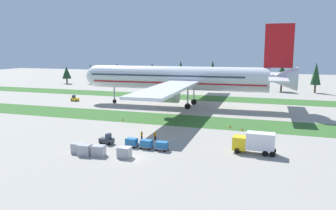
{
  "coord_description": "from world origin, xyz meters",
  "views": [
    {
      "loc": [
        21.97,
        -47.03,
        17.14
      ],
      "look_at": [
        -2.89,
        27.54,
        4.0
      ],
      "focal_mm": 36.08,
      "sensor_mm": 36.0,
      "label": 1
    }
  ],
  "objects_px": {
    "ground_crew_loader": "(142,135)",
    "airliner": "(183,78)",
    "pushback_tractor": "(75,99)",
    "uld_container_0": "(85,150)",
    "cargo_dolly_second": "(146,144)",
    "taxiway_marker_2": "(230,126)",
    "cargo_dolly_lead": "(132,142)",
    "uld_container_3": "(99,151)",
    "cargo_dolly_third": "(162,145)",
    "ground_crew_marshaller": "(155,135)",
    "uld_container_2": "(124,152)",
    "taxiway_marker_1": "(123,119)",
    "baggage_tug": "(107,140)",
    "catering_truck": "(255,142)",
    "uld_container_1": "(78,148)",
    "taxiway_marker_0": "(242,129)"
  },
  "relations": [
    {
      "from": "ground_crew_marshaller",
      "to": "taxiway_marker_1",
      "type": "distance_m",
      "value": 19.78
    },
    {
      "from": "cargo_dolly_third",
      "to": "pushback_tractor",
      "type": "relative_size",
      "value": 0.86
    },
    {
      "from": "baggage_tug",
      "to": "ground_crew_loader",
      "type": "xyz_separation_m",
      "value": [
        4.98,
        4.44,
        0.13
      ]
    },
    {
      "from": "pushback_tractor",
      "to": "taxiway_marker_1",
      "type": "height_order",
      "value": "pushback_tractor"
    },
    {
      "from": "ground_crew_loader",
      "to": "uld_container_2",
      "type": "distance_m",
      "value": 10.54
    },
    {
      "from": "catering_truck",
      "to": "uld_container_1",
      "type": "relative_size",
      "value": 3.52
    },
    {
      "from": "cargo_dolly_third",
      "to": "ground_crew_marshaller",
      "type": "bearing_deg",
      "value": 33.34
    },
    {
      "from": "cargo_dolly_second",
      "to": "uld_container_0",
      "type": "distance_m",
      "value": 10.44
    },
    {
      "from": "cargo_dolly_third",
      "to": "ground_crew_loader",
      "type": "xyz_separation_m",
      "value": [
        -5.83,
        5.02,
        0.03
      ]
    },
    {
      "from": "cargo_dolly_second",
      "to": "uld_container_1",
      "type": "height_order",
      "value": "uld_container_1"
    },
    {
      "from": "cargo_dolly_second",
      "to": "taxiway_marker_2",
      "type": "distance_m",
      "value": 23.29
    },
    {
      "from": "catering_truck",
      "to": "uld_container_1",
      "type": "bearing_deg",
      "value": 109.75
    },
    {
      "from": "cargo_dolly_second",
      "to": "taxiway_marker_1",
      "type": "xyz_separation_m",
      "value": [
        -14.28,
        19.97,
        -0.63
      ]
    },
    {
      "from": "ground_crew_loader",
      "to": "taxiway_marker_1",
      "type": "bearing_deg",
      "value": -127.46
    },
    {
      "from": "cargo_dolly_second",
      "to": "uld_container_1",
      "type": "relative_size",
      "value": 1.14
    },
    {
      "from": "cargo_dolly_lead",
      "to": "uld_container_2",
      "type": "relative_size",
      "value": 1.14
    },
    {
      "from": "baggage_tug",
      "to": "uld_container_0",
      "type": "distance_m",
      "value": 6.96
    },
    {
      "from": "airliner",
      "to": "catering_truck",
      "type": "relative_size",
      "value": 11.15
    },
    {
      "from": "ground_crew_marshaller",
      "to": "uld_container_2",
      "type": "bearing_deg",
      "value": -156.22
    },
    {
      "from": "cargo_dolly_second",
      "to": "cargo_dolly_third",
      "type": "relative_size",
      "value": 1.0
    },
    {
      "from": "ground_crew_marshaller",
      "to": "uld_container_3",
      "type": "distance_m",
      "value": 12.98
    },
    {
      "from": "baggage_tug",
      "to": "catering_truck",
      "type": "bearing_deg",
      "value": -80.87
    },
    {
      "from": "catering_truck",
      "to": "uld_container_3",
      "type": "height_order",
      "value": "catering_truck"
    },
    {
      "from": "airliner",
      "to": "cargo_dolly_third",
      "type": "distance_m",
      "value": 45.58
    },
    {
      "from": "cargo_dolly_lead",
      "to": "uld_container_1",
      "type": "xyz_separation_m",
      "value": [
        -6.98,
        -5.92,
        -0.1
      ]
    },
    {
      "from": "uld_container_0",
      "to": "uld_container_2",
      "type": "bearing_deg",
      "value": 8.13
    },
    {
      "from": "airliner",
      "to": "baggage_tug",
      "type": "xyz_separation_m",
      "value": [
        -1.95,
        -43.47,
        -7.73
      ]
    },
    {
      "from": "cargo_dolly_lead",
      "to": "uld_container_3",
      "type": "height_order",
      "value": "uld_container_3"
    },
    {
      "from": "ground_crew_loader",
      "to": "ground_crew_marshaller",
      "type": "bearing_deg",
      "value": 125.94
    },
    {
      "from": "pushback_tractor",
      "to": "uld_container_0",
      "type": "xyz_separation_m",
      "value": [
        34.72,
        -49.13,
        0.07
      ]
    },
    {
      "from": "pushback_tractor",
      "to": "ground_crew_loader",
      "type": "distance_m",
      "value": 54.94
    },
    {
      "from": "cargo_dolly_second",
      "to": "airliner",
      "type": "bearing_deg",
      "value": 10.85
    },
    {
      "from": "uld_container_3",
      "to": "taxiway_marker_2",
      "type": "xyz_separation_m",
      "value": [
        17.43,
        26.3,
        -0.51
      ]
    },
    {
      "from": "cargo_dolly_lead",
      "to": "taxiway_marker_0",
      "type": "distance_m",
      "value": 25.13
    },
    {
      "from": "cargo_dolly_second",
      "to": "taxiway_marker_2",
      "type": "height_order",
      "value": "cargo_dolly_second"
    },
    {
      "from": "uld_container_0",
      "to": "taxiway_marker_1",
      "type": "distance_m",
      "value": 27.21
    },
    {
      "from": "baggage_tug",
      "to": "pushback_tractor",
      "type": "bearing_deg",
      "value": 42.76
    },
    {
      "from": "cargo_dolly_second",
      "to": "pushback_tractor",
      "type": "bearing_deg",
      "value": 48.29
    },
    {
      "from": "uld_container_0",
      "to": "uld_container_3",
      "type": "height_order",
      "value": "uld_container_0"
    },
    {
      "from": "uld_container_1",
      "to": "taxiway_marker_0",
      "type": "bearing_deg",
      "value": 45.01
    },
    {
      "from": "uld_container_2",
      "to": "uld_container_3",
      "type": "height_order",
      "value": "uld_container_2"
    },
    {
      "from": "cargo_dolly_third",
      "to": "uld_container_3",
      "type": "bearing_deg",
      "value": 127.08
    },
    {
      "from": "ground_crew_marshaller",
      "to": "cargo_dolly_second",
      "type": "bearing_deg",
      "value": -145.82
    },
    {
      "from": "pushback_tractor",
      "to": "taxiway_marker_1",
      "type": "xyz_separation_m",
      "value": [
        28.59,
        -22.63,
        -0.53
      ]
    },
    {
      "from": "ground_crew_loader",
      "to": "airliner",
      "type": "bearing_deg",
      "value": -159.93
    },
    {
      "from": "ground_crew_marshaller",
      "to": "taxiway_marker_1",
      "type": "xyz_separation_m",
      "value": [
        -13.73,
        14.22,
        -0.66
      ]
    },
    {
      "from": "uld_container_3",
      "to": "uld_container_0",
      "type": "bearing_deg",
      "value": -168.66
    },
    {
      "from": "baggage_tug",
      "to": "uld_container_3",
      "type": "relative_size",
      "value": 1.33
    },
    {
      "from": "cargo_dolly_second",
      "to": "catering_truck",
      "type": "distance_m",
      "value": 18.28
    },
    {
      "from": "pushback_tractor",
      "to": "uld_container_2",
      "type": "height_order",
      "value": "pushback_tractor"
    }
  ]
}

